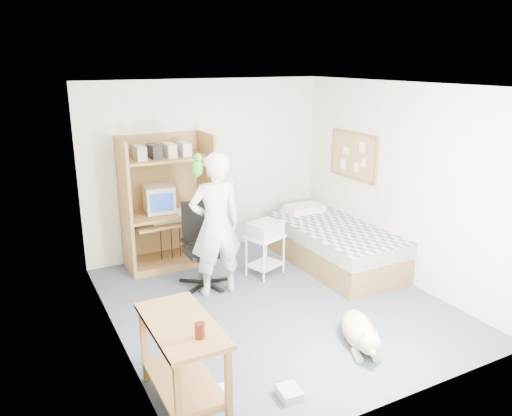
% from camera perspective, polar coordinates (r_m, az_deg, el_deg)
% --- Properties ---
extents(floor, '(4.00, 4.00, 0.00)m').
position_cam_1_polar(floor, '(5.99, 2.16, -10.77)').
color(floor, '#45515E').
rests_on(floor, ground).
extents(wall_back, '(3.60, 0.02, 2.50)m').
position_cam_1_polar(wall_back, '(7.28, -5.60, 4.63)').
color(wall_back, beige).
rests_on(wall_back, floor).
extents(wall_right, '(0.02, 4.00, 2.50)m').
position_cam_1_polar(wall_right, '(6.58, 16.02, 2.77)').
color(wall_right, beige).
rests_on(wall_right, floor).
extents(wall_left, '(0.02, 4.00, 2.50)m').
position_cam_1_polar(wall_left, '(4.92, -16.22, -1.88)').
color(wall_left, beige).
rests_on(wall_left, floor).
extents(ceiling, '(3.60, 4.00, 0.02)m').
position_cam_1_polar(ceiling, '(5.32, 2.46, 13.87)').
color(ceiling, white).
rests_on(ceiling, wall_back).
extents(computer_hutch, '(1.20, 0.63, 1.80)m').
position_cam_1_polar(computer_hutch, '(6.91, -10.05, 0.13)').
color(computer_hutch, brown).
rests_on(computer_hutch, floor).
extents(bed, '(1.02, 2.02, 0.66)m').
position_cam_1_polar(bed, '(7.00, 8.95, -4.20)').
color(bed, brown).
rests_on(bed, floor).
extents(side_desk, '(0.50, 1.00, 0.75)m').
position_cam_1_polar(side_desk, '(4.23, -8.38, -15.86)').
color(side_desk, brown).
rests_on(side_desk, floor).
extents(corkboard, '(0.04, 0.94, 0.66)m').
position_cam_1_polar(corkboard, '(7.19, 11.07, 5.87)').
color(corkboard, olive).
rests_on(corkboard, wall_right).
extents(office_chair, '(0.59, 0.59, 1.05)m').
position_cam_1_polar(office_chair, '(6.34, -6.03, -5.50)').
color(office_chair, black).
rests_on(office_chair, floor).
extents(person, '(0.66, 0.45, 1.75)m').
position_cam_1_polar(person, '(5.92, -4.64, -1.95)').
color(person, silver).
rests_on(person, floor).
extents(parrot, '(0.13, 0.22, 0.35)m').
position_cam_1_polar(parrot, '(5.67, -6.74, 4.75)').
color(parrot, '#1A8713').
rests_on(parrot, person).
extents(dog, '(0.54, 0.91, 0.36)m').
position_cam_1_polar(dog, '(5.21, 11.78, -13.66)').
color(dog, tan).
rests_on(dog, floor).
extents(printer_cart, '(0.55, 0.50, 0.55)m').
position_cam_1_polar(printer_cart, '(6.59, 1.05, -4.65)').
color(printer_cart, white).
rests_on(printer_cart, floor).
extents(printer, '(0.50, 0.45, 0.18)m').
position_cam_1_polar(printer, '(6.50, 1.06, -2.40)').
color(printer, '#BABAB5').
rests_on(printer, printer_cart).
extents(crt_monitor, '(0.42, 0.44, 0.36)m').
position_cam_1_polar(crt_monitor, '(6.85, -11.04, 1.05)').
color(crt_monitor, beige).
rests_on(crt_monitor, computer_hutch).
extents(keyboard, '(0.46, 0.17, 0.03)m').
position_cam_1_polar(keyboard, '(6.80, -9.90, -1.47)').
color(keyboard, beige).
rests_on(keyboard, computer_hutch).
extents(pencil_cup, '(0.08, 0.08, 0.12)m').
position_cam_1_polar(pencil_cup, '(6.93, -7.29, 0.30)').
color(pencil_cup, yellow).
rests_on(pencil_cup, computer_hutch).
extents(drink_glass, '(0.08, 0.08, 0.12)m').
position_cam_1_polar(drink_glass, '(3.86, -6.45, -13.75)').
color(drink_glass, '#43150A').
rests_on(drink_glass, side_desk).
extents(floor_box_a, '(0.28, 0.24, 0.10)m').
position_cam_1_polar(floor_box_a, '(4.47, -5.04, -20.73)').
color(floor_box_a, white).
rests_on(floor_box_a, floor).
extents(floor_box_b, '(0.20, 0.23, 0.08)m').
position_cam_1_polar(floor_box_b, '(4.52, 3.84, -20.34)').
color(floor_box_b, '#AFAFAA').
rests_on(floor_box_b, floor).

